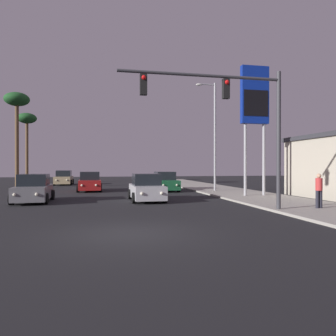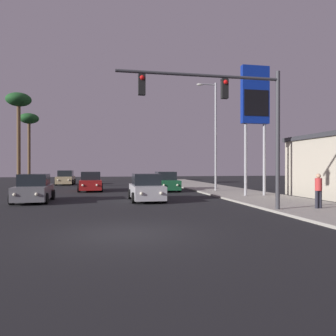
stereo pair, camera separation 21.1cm
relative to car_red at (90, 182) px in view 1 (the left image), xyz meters
The scene contains 13 objects.
ground_plane 18.86m from the car_red, 84.66° to the right, with size 120.00×120.00×0.00m, color black.
sidewalk_right 14.28m from the car_red, 37.89° to the right, with size 5.00×60.00×0.12m.
car_red is the anchor object (origin of this frame).
car_tan 11.21m from the car_red, 106.93° to the left, with size 2.04×4.32×1.68m.
car_silver 9.72m from the car_red, 67.66° to the right, with size 2.04×4.31×1.68m.
car_grey 8.89m from the car_red, 110.00° to the right, with size 2.04×4.34×1.68m.
car_green 6.53m from the car_red, 10.38° to the right, with size 2.04×4.31×1.68m.
traffic_light_mast 17.09m from the car_red, 65.37° to the right, with size 7.67×0.36×6.50m.
street_lamp 11.50m from the car_red, 17.23° to the right, with size 1.74×0.24×9.00m.
gas_station_sign 15.17m from the car_red, 35.25° to the right, with size 2.00×0.42×9.00m.
pedestrian_on_sidewalk 18.89m from the car_red, 53.55° to the right, with size 0.34×0.32×1.67m.
palm_tree_mid 11.52m from the car_red, 143.56° to the left, with size 2.40×2.40×9.39m.
palm_tree_far 18.69m from the car_red, 118.36° to the left, with size 2.40×2.40×8.94m.
Camera 1 is at (-0.91, -10.40, 2.12)m, focal length 35.00 mm.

